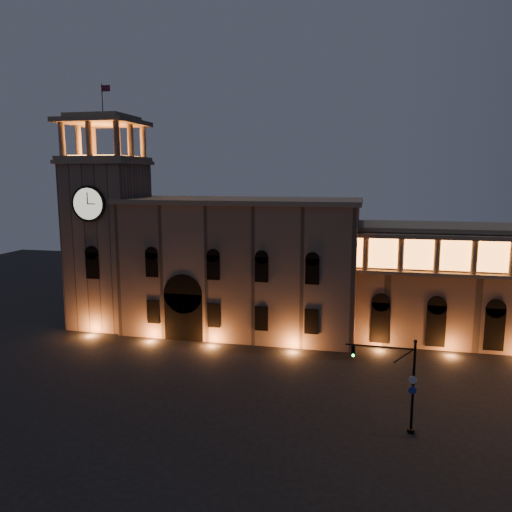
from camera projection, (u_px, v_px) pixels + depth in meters
The scene contains 4 objects.
ground at pixel (205, 402), 45.71m from camera, with size 160.00×160.00×0.00m, color black.
government_building at pixel (241, 266), 65.90m from camera, with size 30.80×12.80×17.60m.
clock_tower at pixel (109, 235), 68.29m from camera, with size 9.80×9.80×32.40m.
traffic_light at pixel (401, 383), 39.87m from camera, with size 5.71×0.61×7.82m.
Camera 1 is at (13.83, -40.97, 20.54)m, focal length 35.00 mm.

